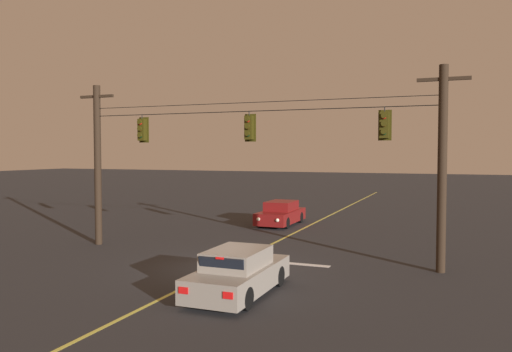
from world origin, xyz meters
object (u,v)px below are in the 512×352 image
object	(u,v)px
car_waiting_near_lane	(238,273)
car_oncoming_lead	(281,214)
traffic_light_left_inner	(249,128)
traffic_light_centre	(384,125)
traffic_light_leftmost	(142,130)

from	to	relation	value
car_waiting_near_lane	car_oncoming_lead	world-z (taller)	same
traffic_light_left_inner	car_waiting_near_lane	world-z (taller)	traffic_light_left_inner
traffic_light_centre	car_waiting_near_lane	world-z (taller)	traffic_light_centre
traffic_light_leftmost	car_oncoming_lead	bearing A→B (deg)	69.87
traffic_light_leftmost	car_waiting_near_lane	size ratio (longest dim) A/B	0.28
traffic_light_leftmost	car_oncoming_lead	distance (m)	10.77
car_waiting_near_lane	car_oncoming_lead	bearing A→B (deg)	103.95
traffic_light_left_inner	traffic_light_leftmost	bearing A→B (deg)	180.00
traffic_light_left_inner	car_waiting_near_lane	bearing A→B (deg)	-70.86
traffic_light_centre	car_oncoming_lead	distance (m)	12.46
car_waiting_near_lane	car_oncoming_lead	distance (m)	14.81
traffic_light_centre	car_oncoming_lead	size ratio (longest dim) A/B	0.28
traffic_light_left_inner	car_oncoming_lead	bearing A→B (deg)	100.87
traffic_light_centre	traffic_light_left_inner	bearing A→B (deg)	180.00
car_waiting_near_lane	traffic_light_leftmost	bearing A→B (deg)	142.92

